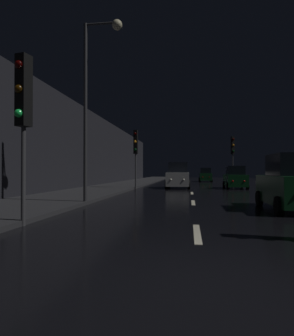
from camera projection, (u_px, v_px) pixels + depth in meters
The scene contains 12 objects.
ground at pixel (191, 187), 28.25m from camera, with size 25.84×84.00×0.02m, color black.
sidewalk_left at pixel (121, 185), 29.18m from camera, with size 4.40×84.00×0.15m, color #28282B.
building_facade_left at pixel (83, 148), 26.12m from camera, with size 0.80×63.00×6.86m, color black.
lane_centerline at pixel (193, 203), 13.45m from camera, with size 0.16×15.03×0.01m.
traffic_light_near_left at pixel (23, 103), 7.92m from camera, with size 0.37×0.48×4.53m.
traffic_light_far_left at pixel (136, 146), 23.99m from camera, with size 0.32×0.47×4.74m.
traffic_light_far_right at pixel (233, 149), 32.00m from camera, with size 0.38×0.48×5.16m.
streetlamp_overhead at pixel (95, 85), 12.92m from camera, with size 1.70×0.44×7.91m.
car_approaching_headlights at pixel (178, 176), 25.56m from camera, with size 2.01×4.35×2.19m.
car_parked_right_near at pixel (292, 184), 11.19m from camera, with size 1.91×4.14×2.09m.
car_distant_taillights at pixel (205, 175), 41.28m from camera, with size 1.75×3.79×1.91m.
car_parked_right_far at pixel (235, 178), 25.07m from camera, with size 1.73×3.74×1.88m.
Camera 1 is at (-0.18, -4.07, 1.44)m, focal length 32.14 mm.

